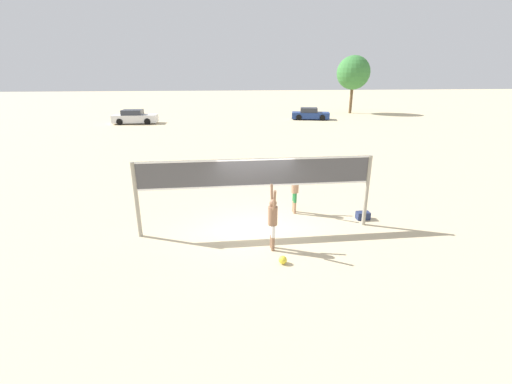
{
  "coord_description": "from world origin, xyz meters",
  "views": [
    {
      "loc": [
        -1.26,
        -10.6,
        5.1
      ],
      "look_at": [
        0.0,
        0.0,
        1.39
      ],
      "focal_mm": 24.0,
      "sensor_mm": 36.0,
      "label": 1
    }
  ],
  "objects_px": {
    "volleyball_net": "(256,181)",
    "player_blocker": "(295,187)",
    "player_spiker": "(273,217)",
    "parked_car_mid": "(135,117)",
    "gear_bag": "(363,216)",
    "tree_left_cluster": "(353,73)",
    "parked_car_near": "(310,114)",
    "volleyball": "(283,260)"
  },
  "relations": [
    {
      "from": "player_blocker",
      "to": "gear_bag",
      "type": "bearing_deg",
      "value": 68.7
    },
    {
      "from": "volleyball_net",
      "to": "player_spiker",
      "type": "bearing_deg",
      "value": -76.32
    },
    {
      "from": "player_spiker",
      "to": "parked_car_mid",
      "type": "xyz_separation_m",
      "value": [
        -10.07,
        29.06,
        -0.39
      ]
    },
    {
      "from": "player_spiker",
      "to": "volleyball",
      "type": "bearing_deg",
      "value": -169.99
    },
    {
      "from": "player_blocker",
      "to": "parked_car_near",
      "type": "xyz_separation_m",
      "value": [
        8.12,
        27.48,
        -0.44
      ]
    },
    {
      "from": "player_blocker",
      "to": "parked_car_mid",
      "type": "bearing_deg",
      "value": -156.59
    },
    {
      "from": "volleyball_net",
      "to": "parked_car_mid",
      "type": "bearing_deg",
      "value": 109.38
    },
    {
      "from": "volleyball",
      "to": "tree_left_cluster",
      "type": "relative_size",
      "value": 0.03
    },
    {
      "from": "gear_bag",
      "to": "tree_left_cluster",
      "type": "bearing_deg",
      "value": 69.38
    },
    {
      "from": "player_blocker",
      "to": "gear_bag",
      "type": "relative_size",
      "value": 4.22
    },
    {
      "from": "player_blocker",
      "to": "parked_car_mid",
      "type": "height_order",
      "value": "player_blocker"
    },
    {
      "from": "player_blocker",
      "to": "tree_left_cluster",
      "type": "relative_size",
      "value": 0.27
    },
    {
      "from": "volleyball",
      "to": "gear_bag",
      "type": "bearing_deg",
      "value": 37.72
    },
    {
      "from": "player_spiker",
      "to": "gear_bag",
      "type": "height_order",
      "value": "player_spiker"
    },
    {
      "from": "parked_car_mid",
      "to": "tree_left_cluster",
      "type": "xyz_separation_m",
      "value": [
        26.65,
        7.05,
        4.5
      ]
    },
    {
      "from": "player_blocker",
      "to": "parked_car_near",
      "type": "height_order",
      "value": "player_blocker"
    },
    {
      "from": "parked_car_near",
      "to": "tree_left_cluster",
      "type": "relative_size",
      "value": 0.63
    },
    {
      "from": "player_blocker",
      "to": "tree_left_cluster",
      "type": "xyz_separation_m",
      "value": [
        15.27,
        33.34,
        4.11
      ]
    },
    {
      "from": "gear_bag",
      "to": "player_blocker",
      "type": "bearing_deg",
      "value": 158.7
    },
    {
      "from": "tree_left_cluster",
      "to": "volleyball_net",
      "type": "bearing_deg",
      "value": -115.97
    },
    {
      "from": "player_spiker",
      "to": "parked_car_mid",
      "type": "relative_size",
      "value": 0.44
    },
    {
      "from": "volleyball",
      "to": "parked_car_near",
      "type": "relative_size",
      "value": 0.05
    },
    {
      "from": "volleyball",
      "to": "parked_car_mid",
      "type": "distance_m",
      "value": 31.65
    },
    {
      "from": "parked_car_near",
      "to": "parked_car_mid",
      "type": "height_order",
      "value": "parked_car_mid"
    },
    {
      "from": "volleyball",
      "to": "tree_left_cluster",
      "type": "bearing_deg",
      "value": 66.06
    },
    {
      "from": "parked_car_near",
      "to": "parked_car_mid",
      "type": "bearing_deg",
      "value": -162.54
    },
    {
      "from": "player_spiker",
      "to": "gear_bag",
      "type": "bearing_deg",
      "value": -63.43
    },
    {
      "from": "gear_bag",
      "to": "player_spiker",
      "type": "bearing_deg",
      "value": -153.43
    },
    {
      "from": "volleyball_net",
      "to": "player_spiker",
      "type": "distance_m",
      "value": 1.6
    },
    {
      "from": "volleyball_net",
      "to": "parked_car_near",
      "type": "height_order",
      "value": "volleyball_net"
    },
    {
      "from": "parked_car_near",
      "to": "player_blocker",
      "type": "bearing_deg",
      "value": -92.53
    },
    {
      "from": "volleyball",
      "to": "tree_left_cluster",
      "type": "distance_m",
      "value": 40.79
    },
    {
      "from": "gear_bag",
      "to": "volleyball_net",
      "type": "bearing_deg",
      "value": -173.45
    },
    {
      "from": "gear_bag",
      "to": "parked_car_near",
      "type": "height_order",
      "value": "parked_car_near"
    },
    {
      "from": "player_spiker",
      "to": "gear_bag",
      "type": "relative_size",
      "value": 4.22
    },
    {
      "from": "parked_car_mid",
      "to": "tree_left_cluster",
      "type": "height_order",
      "value": "tree_left_cluster"
    },
    {
      "from": "player_spiker",
      "to": "volleyball_net",
      "type": "bearing_deg",
      "value": 13.68
    },
    {
      "from": "volleyball",
      "to": "player_blocker",
      "type": "bearing_deg",
      "value": 72.49
    },
    {
      "from": "volleyball_net",
      "to": "gear_bag",
      "type": "xyz_separation_m",
      "value": [
        4.03,
        0.46,
        -1.64
      ]
    },
    {
      "from": "volleyball_net",
      "to": "parked_car_mid",
      "type": "relative_size",
      "value": 1.71
    },
    {
      "from": "volleyball_net",
      "to": "player_blocker",
      "type": "distance_m",
      "value": 2.28
    },
    {
      "from": "volleyball_net",
      "to": "player_spiker",
      "type": "xyz_separation_m",
      "value": [
        0.34,
        -1.38,
        -0.73
      ]
    }
  ]
}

